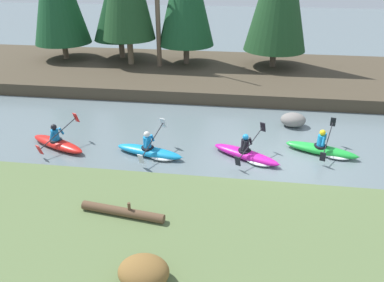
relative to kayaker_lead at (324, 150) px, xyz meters
The scene contains 12 objects.
ground_plane 2.07m from the kayaker_lead, 156.62° to the right, with size 90.00×90.00×0.00m, color slate.
riverbank_near 6.67m from the kayaker_lead, 106.47° to the right, with size 44.00×5.85×0.80m.
riverbank_far 9.17m from the kayaker_lead, 101.90° to the left, with size 44.00×8.96×0.65m.
conifer_tree_left 16.29m from the kayaker_lead, 136.18° to the left, with size 3.43×3.43×6.05m.
bare_tree_upstream 12.99m from the kayaker_lead, 132.38° to the left, with size 3.79×3.75×6.90m.
shrub_clump_nearest 9.31m from the kayaker_lead, 123.14° to the right, with size 1.07×0.90×0.58m.
kayaker_lead is the anchor object (origin of this frame).
kayaker_middle 3.00m from the kayaker_lead, 164.65° to the right, with size 2.67×1.93×1.20m.
kayaker_trailing 6.62m from the kayaker_lead, behind, with size 2.78×2.05×1.20m.
kayaker_far_back 10.43m from the kayaker_lead, behind, with size 2.71×1.96×1.20m.
boulder_midstream 2.68m from the kayaker_lead, 110.37° to the left, with size 1.10×0.86×0.62m.
driftwood_log 8.42m from the kayaker_lead, 137.40° to the right, with size 2.30×0.54×0.44m.
Camera 1 is at (-1.41, -12.41, 6.97)m, focal length 35.00 mm.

